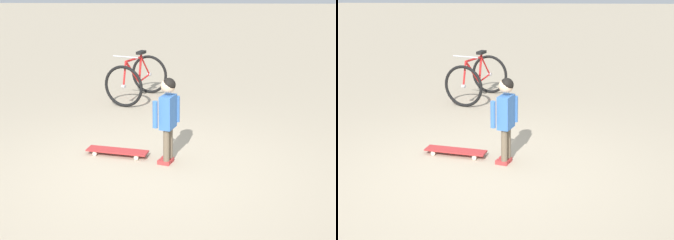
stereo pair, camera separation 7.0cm
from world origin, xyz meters
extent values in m
plane|color=tan|center=(0.00, 0.00, 0.00)|extent=(50.00, 50.00, 0.00)
cylinder|color=brown|center=(-0.21, -0.25, 0.24)|extent=(0.08, 0.08, 0.42)
cube|color=#B73333|center=(-0.18, -0.26, 0.03)|extent=(0.17, 0.13, 0.05)
cylinder|color=brown|center=(-0.25, -0.36, 0.24)|extent=(0.08, 0.08, 0.42)
cube|color=#B73333|center=(-0.22, -0.37, 0.03)|extent=(0.17, 0.13, 0.05)
cube|color=#386BB7|center=(-0.23, -0.31, 0.65)|extent=(0.21, 0.27, 0.40)
cylinder|color=#386BB7|center=(-0.08, -0.19, 0.65)|extent=(0.06, 0.06, 0.32)
cylinder|color=#386BB7|center=(-0.34, -0.43, 0.65)|extent=(0.06, 0.06, 0.32)
sphere|color=beige|center=(-0.23, -0.31, 0.96)|extent=(0.17, 0.17, 0.17)
sphere|color=black|center=(-0.24, -0.30, 0.98)|extent=(0.16, 0.16, 0.16)
cube|color=#B22D2D|center=(0.42, -0.54, 0.07)|extent=(0.81, 0.36, 0.02)
cube|color=#B7B7BC|center=(0.69, -0.60, 0.05)|extent=(0.05, 0.11, 0.02)
cube|color=#B7B7BC|center=(0.15, -0.48, 0.05)|extent=(0.05, 0.11, 0.02)
cylinder|color=beige|center=(0.70, -0.53, 0.03)|extent=(0.06, 0.04, 0.06)
cylinder|color=beige|center=(0.67, -0.67, 0.03)|extent=(0.06, 0.04, 0.06)
cylinder|color=beige|center=(0.17, -0.40, 0.03)|extent=(0.06, 0.04, 0.06)
cylinder|color=beige|center=(0.13, -0.55, 0.03)|extent=(0.06, 0.04, 0.06)
torus|color=black|center=(0.58, -2.77, 0.36)|extent=(0.68, 0.30, 0.71)
torus|color=black|center=(0.21, -3.72, 0.36)|extent=(0.68, 0.30, 0.71)
cylinder|color=#B7B7BC|center=(0.58, -2.77, 0.36)|extent=(0.08, 0.08, 0.06)
cylinder|color=#B7B7BC|center=(0.21, -3.72, 0.36)|extent=(0.08, 0.08, 0.06)
cylinder|color=red|center=(0.46, -3.09, 0.53)|extent=(0.23, 0.50, 0.48)
cylinder|color=red|center=(0.44, -3.14, 0.75)|extent=(0.25, 0.56, 0.06)
cylinder|color=red|center=(0.35, -3.37, 0.54)|extent=(0.09, 0.14, 0.48)
cylinder|color=red|center=(0.29, -3.52, 0.33)|extent=(0.18, 0.41, 0.08)
cylinder|color=red|center=(0.27, -3.57, 0.55)|extent=(0.15, 0.34, 0.40)
cylinder|color=red|center=(0.57, -2.82, 0.56)|extent=(0.08, 0.13, 0.41)
cube|color=black|center=(0.33, -3.41, 0.82)|extent=(0.17, 0.24, 0.05)
cylinder|color=#B7B7BC|center=(0.55, -2.86, 0.84)|extent=(0.44, 0.19, 0.02)
camera|label=1|loc=(-0.39, 5.37, 2.34)|focal=53.78mm
camera|label=2|loc=(-0.46, 5.37, 2.34)|focal=53.78mm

